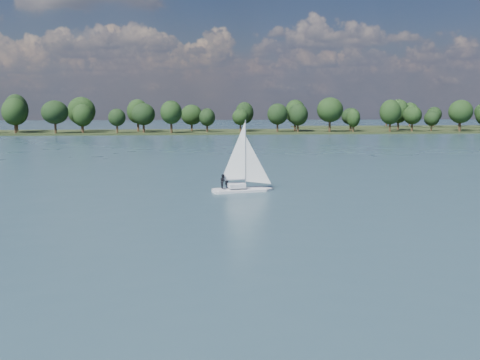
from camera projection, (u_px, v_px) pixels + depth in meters
name	position (u px, v px, depth m)	size (l,w,h in m)	color
ground	(222.00, 155.00, 126.82)	(700.00, 700.00, 0.00)	#233342
far_shore	(207.00, 133.00, 237.29)	(660.00, 40.00, 1.50)	black
sailboat	(240.00, 171.00, 70.28)	(7.82, 3.71, 9.93)	silver
treeline	(222.00, 114.00, 233.49)	(562.30, 74.37, 17.92)	black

